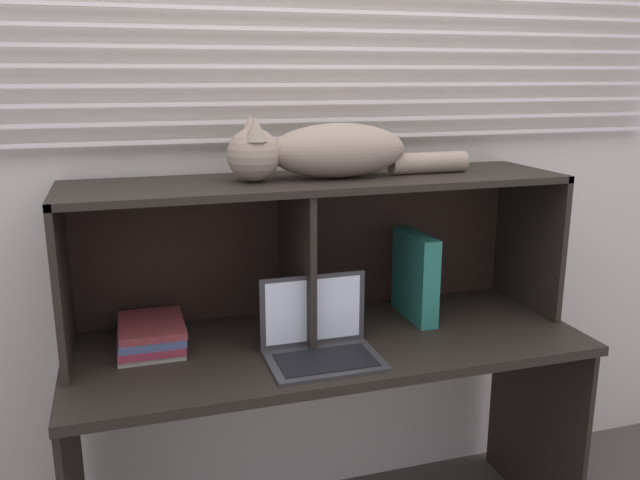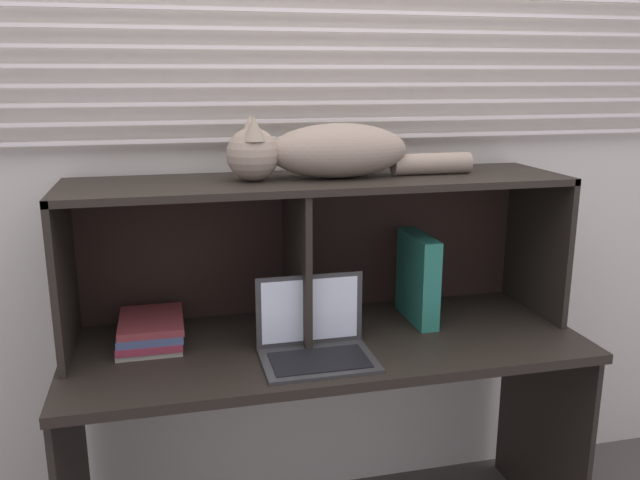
# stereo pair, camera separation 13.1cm
# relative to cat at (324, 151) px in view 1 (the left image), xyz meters

# --- Properties ---
(back_panel_with_blinds) EXTENTS (4.40, 0.08, 2.50)m
(back_panel_with_blinds) POSITION_rel_cat_xyz_m (-0.01, 0.25, -0.06)
(back_panel_with_blinds) COLOR beige
(back_panel_with_blinds) RESTS_ON ground
(desk) EXTENTS (1.59, 0.62, 0.75)m
(desk) POSITION_rel_cat_xyz_m (-0.01, -0.10, -0.71)
(desk) COLOR black
(desk) RESTS_ON ground
(hutch_shelf_unit) EXTENTS (1.56, 0.40, 0.49)m
(hutch_shelf_unit) POSITION_rel_cat_xyz_m (-0.02, 0.04, -0.23)
(hutch_shelf_unit) COLOR black
(hutch_shelf_unit) RESTS_ON desk
(cat) EXTENTS (0.78, 0.19, 0.19)m
(cat) POSITION_rel_cat_xyz_m (0.00, 0.00, 0.00)
(cat) COLOR gray
(cat) RESTS_ON hutch_shelf_unit
(laptop) EXTENTS (0.33, 0.23, 0.23)m
(laptop) POSITION_rel_cat_xyz_m (-0.08, -0.21, -0.53)
(laptop) COLOR #323232
(laptop) RESTS_ON desk
(binder_upright) EXTENTS (0.06, 0.25, 0.29)m
(binder_upright) POSITION_rel_cat_xyz_m (0.32, 0.00, -0.43)
(binder_upright) COLOR #267561
(binder_upright) RESTS_ON desk
(book_stack) EXTENTS (0.20, 0.26, 0.08)m
(book_stack) POSITION_rel_cat_xyz_m (-0.55, -0.00, -0.54)
(book_stack) COLOR gray
(book_stack) RESTS_ON desk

